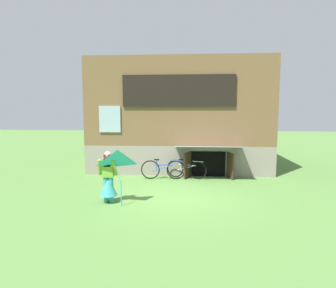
{
  "coord_description": "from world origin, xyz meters",
  "views": [
    {
      "loc": [
        0.49,
        -9.17,
        2.76
      ],
      "look_at": [
        -0.27,
        0.91,
        1.59
      ],
      "focal_mm": 31.54,
      "sensor_mm": 36.0,
      "label": 1
    }
  ],
  "objects_px": {
    "bicycle_silver": "(186,169)",
    "person": "(108,181)",
    "kite": "(118,164)",
    "bicycle_blue": "(163,169)"
  },
  "relations": [
    {
      "from": "bicycle_silver",
      "to": "person",
      "type": "bearing_deg",
      "value": -105.96
    },
    {
      "from": "person",
      "to": "kite",
      "type": "xyz_separation_m",
      "value": [
        0.43,
        -0.52,
        0.61
      ]
    },
    {
      "from": "person",
      "to": "kite",
      "type": "bearing_deg",
      "value": -65.96
    },
    {
      "from": "kite",
      "to": "bicycle_silver",
      "type": "xyz_separation_m",
      "value": [
        1.85,
        3.87,
        -0.89
      ]
    },
    {
      "from": "person",
      "to": "bicycle_silver",
      "type": "bearing_deg",
      "value": 40.05
    },
    {
      "from": "bicycle_silver",
      "to": "bicycle_blue",
      "type": "relative_size",
      "value": 0.91
    },
    {
      "from": "person",
      "to": "bicycle_blue",
      "type": "bearing_deg",
      "value": 50.81
    },
    {
      "from": "bicycle_silver",
      "to": "bicycle_blue",
      "type": "distance_m",
      "value": 0.96
    },
    {
      "from": "person",
      "to": "kite",
      "type": "distance_m",
      "value": 0.91
    },
    {
      "from": "bicycle_silver",
      "to": "bicycle_blue",
      "type": "bearing_deg",
      "value": -147.45
    }
  ]
}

